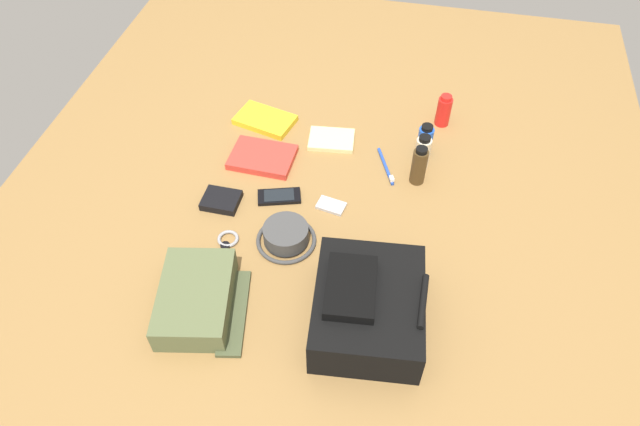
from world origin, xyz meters
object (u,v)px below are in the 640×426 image
at_px(backpack, 367,306).
at_px(cell_phone, 279,196).
at_px(travel_guidebook, 262,157).
at_px(wallet, 221,200).
at_px(deodorant_spray, 425,140).
at_px(toiletry_pouch, 198,299).
at_px(cologne_bottle, 419,166).
at_px(lotion_bottle, 422,153).
at_px(toothbrush, 386,168).
at_px(wristwatch, 228,240).
at_px(paperback_novel, 265,120).
at_px(media_player, 331,206).
at_px(bucket_hat, 286,236).
at_px(sunscreen_spray, 444,111).
at_px(notepad, 331,140).

distance_m(backpack, cell_phone, 0.50).
bearing_deg(travel_guidebook, wallet, -18.73).
height_order(deodorant_spray, travel_guidebook, deodorant_spray).
height_order(toiletry_pouch, cologne_bottle, cologne_bottle).
height_order(lotion_bottle, toothbrush, lotion_bottle).
bearing_deg(lotion_bottle, wristwatch, -50.45).
relative_size(lotion_bottle, wallet, 1.14).
relative_size(cologne_bottle, paperback_novel, 0.62).
bearing_deg(lotion_bottle, media_player, -46.91).
distance_m(bucket_hat, deodorant_spray, 0.58).
xyz_separation_m(travel_guidebook, toothbrush, (-0.04, 0.40, -0.00)).
bearing_deg(cologne_bottle, travel_guidebook, -88.87).
bearing_deg(toothbrush, cell_phone, -57.89).
distance_m(sunscreen_spray, wristwatch, 0.86).
bearing_deg(backpack, media_player, -155.81).
bearing_deg(cologne_bottle, toothbrush, -106.48).
bearing_deg(cell_phone, bucket_hat, 21.44).
xyz_separation_m(travel_guidebook, media_player, (0.15, 0.26, -0.01)).
height_order(toiletry_pouch, bucket_hat, toiletry_pouch).
bearing_deg(backpack, cell_phone, -138.43).
relative_size(toothbrush, wallet, 1.43).
distance_m(sunscreen_spray, deodorant_spray, 0.17).
relative_size(toothbrush, notepad, 1.05).
xyz_separation_m(bucket_hat, deodorant_spray, (-0.46, 0.35, 0.03)).
bearing_deg(paperback_novel, cell_phone, 22.35).
relative_size(bucket_hat, travel_guidebook, 0.83).
xyz_separation_m(deodorant_spray, wristwatch, (0.49, -0.52, -0.05)).
bearing_deg(wristwatch, notepad, 156.50).
bearing_deg(lotion_bottle, bucket_hat, -41.76).
relative_size(paperback_novel, travel_guidebook, 1.06).
distance_m(paperback_novel, toothbrush, 0.47).
distance_m(backpack, sunscreen_spray, 0.84).
height_order(toiletry_pouch, deodorant_spray, deodorant_spray).
bearing_deg(toiletry_pouch, notepad, 163.25).
xyz_separation_m(toiletry_pouch, notepad, (-0.71, 0.21, -0.03)).
bearing_deg(cell_phone, backpack, 41.57).
height_order(cologne_bottle, travel_guidebook, cologne_bottle).
bearing_deg(paperback_novel, wallet, -4.11).
bearing_deg(cell_phone, toothbrush, 122.11).
height_order(backpack, sunscreen_spray, backpack).
xyz_separation_m(backpack, toothbrush, (-0.56, -0.02, -0.06)).
bearing_deg(backpack, sunscreen_spray, 170.74).
relative_size(deodorant_spray, toothbrush, 0.72).
xyz_separation_m(backpack, deodorant_spray, (-0.67, 0.09, -0.01)).
height_order(toiletry_pouch, sunscreen_spray, sunscreen_spray).
bearing_deg(wallet, toiletry_pouch, 10.56).
relative_size(deodorant_spray, wristwatch, 1.58).
distance_m(backpack, wristwatch, 0.47).
bearing_deg(notepad, wristwatch, -29.47).
height_order(lotion_bottle, wristwatch, lotion_bottle).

